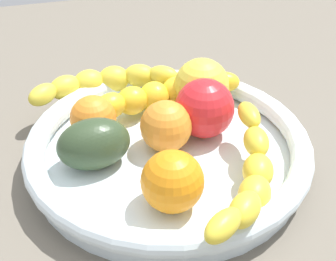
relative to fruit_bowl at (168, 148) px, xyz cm
name	(u,v)px	position (x,y,z in cm)	size (l,w,h in cm)	color
kitchen_counter	(168,172)	(0.00, 0.00, -3.68)	(120.00, 120.00, 3.00)	#686054
fruit_bowl	(168,148)	(0.00, 0.00, 0.00)	(33.34, 33.34, 4.26)	silver
banana_draped_left	(103,82)	(-14.14, -5.24, 2.06)	(7.60, 21.36, 4.06)	yellow
banana_draped_right	(156,96)	(-8.30, 0.83, 2.18)	(7.93, 23.17, 4.71)	yellow
banana_arching_top	(251,174)	(9.93, 5.81, 2.69)	(19.60, 12.73, 5.04)	yellow
orange_front	(163,127)	(-0.82, -0.38, 2.55)	(6.11, 6.11, 6.11)	orange
orange_mid_left	(172,181)	(8.75, -2.07, 2.69)	(6.39, 6.39, 6.39)	orange
orange_mid_right	(93,118)	(-5.22, -7.86, 2.29)	(5.59, 5.59, 5.59)	orange
apple_yellow	(202,86)	(-7.74, 6.81, 3.10)	(7.21, 7.21, 7.21)	yellow
tomato_red	(204,108)	(-2.38, 5.27, 3.14)	(7.29, 7.29, 7.29)	red
avocado_dark	(94,145)	(0.15, -8.58, 2.36)	(8.27, 5.72, 5.83)	#304228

